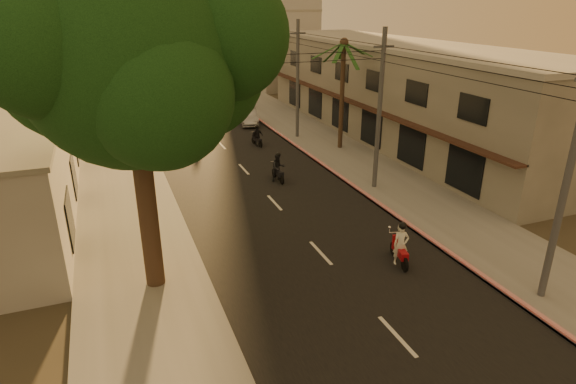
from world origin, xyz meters
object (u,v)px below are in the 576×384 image
(broadleaf_tree, at_px, (142,59))
(parked_car, at_px, (248,117))
(scooter_red, at_px, (401,245))
(scooter_mid_a, at_px, (278,168))
(palm_tree, at_px, (344,49))
(scooter_far_b, at_px, (207,105))
(scooter_far_a, at_px, (200,118))
(scooter_mid_b, at_px, (257,136))

(broadleaf_tree, distance_m, parked_car, 27.03)
(scooter_red, height_order, scooter_mid_a, scooter_red)
(scooter_mid_a, bearing_deg, palm_tree, 35.28)
(palm_tree, bearing_deg, scooter_red, -108.36)
(scooter_far_b, distance_m, parked_car, 6.27)
(parked_car, bearing_deg, broadleaf_tree, -103.56)
(scooter_red, relative_size, scooter_far_b, 1.03)
(palm_tree, distance_m, scooter_mid_a, 10.36)
(scooter_far_a, bearing_deg, broadleaf_tree, -88.41)
(scooter_far_a, height_order, scooter_far_b, scooter_far_b)
(scooter_far_a, bearing_deg, parked_car, 12.34)
(scooter_red, distance_m, scooter_mid_a, 11.22)
(scooter_mid_a, distance_m, scooter_far_a, 15.02)
(scooter_mid_b, distance_m, scooter_far_b, 12.66)
(scooter_far_b, bearing_deg, palm_tree, -63.01)
(broadleaf_tree, bearing_deg, scooter_mid_a, 48.50)
(scooter_red, relative_size, scooter_far_a, 1.05)
(scooter_mid_a, relative_size, parked_car, 0.44)
(scooter_far_a, height_order, parked_car, scooter_far_a)
(scooter_mid_b, distance_m, scooter_far_a, 7.70)
(scooter_far_b, xyz_separation_m, parked_car, (2.49, -5.75, -0.17))
(broadleaf_tree, distance_m, scooter_mid_b, 20.61)
(scooter_far_a, relative_size, parked_car, 0.43)
(broadleaf_tree, xyz_separation_m, scooter_mid_b, (9.11, 16.79, -7.74))
(scooter_mid_b, height_order, scooter_far_b, scooter_far_b)
(scooter_far_a, bearing_deg, scooter_red, -67.08)
(scooter_mid_b, bearing_deg, parked_car, 69.23)
(parked_car, bearing_deg, scooter_mid_b, -90.99)
(parked_car, bearing_deg, scooter_red, -82.27)
(palm_tree, bearing_deg, parked_car, 112.81)
(scooter_far_a, xyz_separation_m, scooter_far_b, (1.74, 5.46, 0.01))
(parked_car, bearing_deg, scooter_far_a, -173.55)
(scooter_mid_b, distance_m, parked_car, 7.00)
(scooter_red, relative_size, scooter_mid_b, 1.16)
(broadleaf_tree, relative_size, scooter_red, 6.31)
(scooter_mid_a, height_order, scooter_mid_b, scooter_mid_a)
(scooter_mid_a, bearing_deg, broadleaf_tree, -132.31)
(scooter_mid_b, bearing_deg, broadleaf_tree, -127.92)
(palm_tree, height_order, scooter_mid_b, palm_tree)
(palm_tree, xyz_separation_m, scooter_far_b, (-6.61, 15.55, -6.31))
(parked_car, bearing_deg, scooter_mid_a, -89.37)
(scooter_mid_a, distance_m, scooter_far_b, 20.38)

